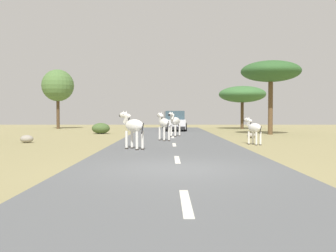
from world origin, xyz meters
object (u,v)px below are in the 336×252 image
zebra_0 (175,122)px  zebra_4 (134,126)px  tree_1 (243,94)px  bush_2 (101,128)px  car_0 (176,122)px  zebra_2 (254,128)px  rock_1 (252,135)px  tree_2 (58,86)px  tree_5 (271,72)px  car_1 (173,121)px  rock_0 (27,139)px  zebra_1 (164,123)px

zebra_0 → zebra_4: (-1.89, -9.13, -0.01)m
tree_1 → bush_2: tree_1 is taller
car_0 → tree_1: tree_1 is taller
zebra_2 → zebra_4: 6.37m
tree_1 → rock_1: tree_1 is taller
zebra_2 → rock_1: zebra_2 is taller
car_0 → rock_1: 10.91m
car_0 → tree_2: (-11.93, 5.50, 3.58)m
zebra_2 → tree_5: tree_5 is taller
zebra_0 → tree_1: (7.08, 14.07, 2.48)m
car_1 → rock_1: car_1 is taller
zebra_2 → car_1: car_1 is taller
car_0 → rock_1: (4.63, -9.85, -0.69)m
car_0 → rock_0: 16.17m
tree_5 → rock_1: tree_5 is taller
tree_5 → zebra_0: bearing=-154.6°
tree_1 → rock_1: 15.37m
tree_2 → tree_5: (18.85, -11.21, 0.18)m
bush_2 → tree_2: bearing=121.4°
tree_1 → tree_2: (-18.82, 0.52, 0.93)m
car_0 → rock_0: bearing=61.9°
zebra_4 → bush_2: 14.15m
zebra_1 → rock_1: bearing=9.0°
zebra_0 → tree_2: (-11.74, 14.58, 3.41)m
car_1 → rock_0: 21.14m
zebra_4 → rock_1: (6.72, 8.36, -0.85)m
car_0 → zebra_1: bearing=87.9°
zebra_4 → rock_1: size_ratio=2.82×
zebra_2 → zebra_4: bearing=-175.5°
tree_1 → tree_2: 18.85m
rock_1 → tree_1: bearing=81.4°
tree_2 → rock_0: size_ratio=9.05×
zebra_2 → bush_2: 14.23m
zebra_1 → zebra_4: 5.34m
rock_0 → tree_1: bearing=51.9°
zebra_0 → tree_2: 19.03m
tree_2 → tree_1: bearing=-1.6°
car_1 → bush_2: car_1 is taller
zebra_2 → rock_0: (-11.60, 1.26, -0.61)m
zebra_0 → bush_2: size_ratio=1.18×
zebra_1 → tree_5: size_ratio=0.30×
zebra_0 → car_0: (0.19, 9.09, -0.17)m
zebra_1 → rock_1: (5.51, 3.16, -0.83)m
tree_1 → rock_0: bearing=-128.1°
zebra_2 → car_0: bearing=80.2°
zebra_2 → tree_2: bearing=103.8°
tree_5 → bush_2: (-12.71, 1.14, -4.19)m
zebra_1 → tree_2: size_ratio=0.26×
car_1 → tree_2: bearing=176.1°
car_0 → tree_5: (6.92, -5.71, 3.76)m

